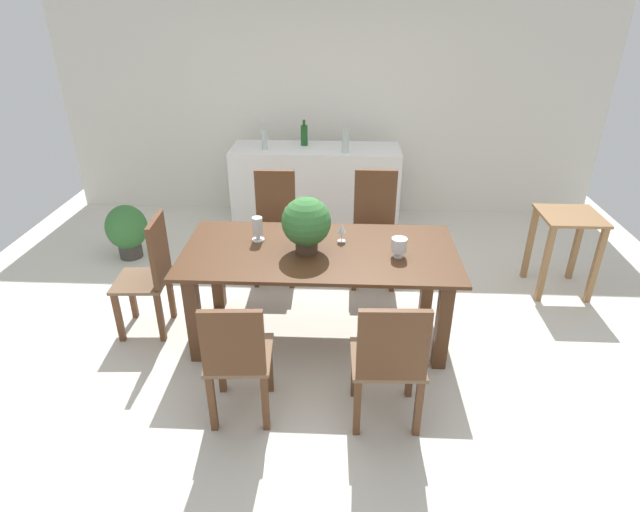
{
  "coord_description": "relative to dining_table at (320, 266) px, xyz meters",
  "views": [
    {
      "loc": [
        0.17,
        -3.63,
        2.53
      ],
      "look_at": [
        -0.01,
        0.03,
        0.62
      ],
      "focal_mm": 28.91,
      "sensor_mm": 36.0,
      "label": 1
    }
  ],
  "objects": [
    {
      "name": "chair_far_left",
      "position": [
        -0.47,
        0.99,
        -0.06
      ],
      "size": [
        0.42,
        0.42,
        1.04
      ],
      "rotation": [
        0.0,
        0.0,
        0.02
      ],
      "color": "brown",
      "rests_on": "ground"
    },
    {
      "name": "wine_bottle_amber",
      "position": [
        0.18,
        1.91,
        0.47
      ],
      "size": [
        0.07,
        0.07,
        0.3
      ],
      "color": "#B2BFB7",
      "rests_on": "kitchen_counter"
    },
    {
      "name": "potted_plant_floor",
      "position": [
        -2.06,
        1.27,
        -0.31
      ],
      "size": [
        0.42,
        0.42,
        0.57
      ],
      "color": "#423D38",
      "rests_on": "ground"
    },
    {
      "name": "chair_near_right",
      "position": [
        0.47,
        -0.98,
        -0.1
      ],
      "size": [
        0.47,
        0.44,
        0.95
      ],
      "rotation": [
        0.0,
        0.0,
        3.18
      ],
      "color": "brown",
      "rests_on": "ground"
    },
    {
      "name": "wine_bottle_dark",
      "position": [
        -0.69,
        1.99,
        0.46
      ],
      "size": [
        0.06,
        0.06,
        0.29
      ],
      "color": "#B2BFB7",
      "rests_on": "kitchen_counter"
    },
    {
      "name": "chair_head_end",
      "position": [
        -1.34,
        0.01,
        -0.08
      ],
      "size": [
        0.43,
        0.43,
        0.99
      ],
      "rotation": [
        0.0,
        0.0,
        -1.52
      ],
      "color": "brown",
      "rests_on": "ground"
    },
    {
      "name": "chair_near_left",
      "position": [
        -0.46,
        -0.98,
        -0.12
      ],
      "size": [
        0.43,
        0.46,
        0.92
      ],
      "rotation": [
        0.0,
        0.0,
        3.2
      ],
      "color": "brown",
      "rests_on": "ground"
    },
    {
      "name": "wine_bottle_clear",
      "position": [
        -0.28,
        2.18,
        0.46
      ],
      "size": [
        0.08,
        0.08,
        0.28
      ],
      "color": "#194C1E",
      "rests_on": "kitchen_counter"
    },
    {
      "name": "side_table",
      "position": [
        2.18,
        0.81,
        -0.08
      ],
      "size": [
        0.52,
        0.51,
        0.76
      ],
      "color": "olive",
      "rests_on": "ground"
    },
    {
      "name": "crystal_vase_left",
      "position": [
        -0.49,
        0.14,
        0.25
      ],
      "size": [
        0.1,
        0.1,
        0.2
      ],
      "color": "silver",
      "rests_on": "dining_table"
    },
    {
      "name": "dining_table",
      "position": [
        0.0,
        0.0,
        0.0
      ],
      "size": [
        2.08,
        1.0,
        0.77
      ],
      "color": "#4C2D19",
      "rests_on": "ground"
    },
    {
      "name": "crystal_vase_center_near",
      "position": [
        0.59,
        -0.09,
        0.24
      ],
      "size": [
        0.12,
        0.12,
        0.15
      ],
      "color": "silver",
      "rests_on": "dining_table"
    },
    {
      "name": "wine_glass",
      "position": [
        0.16,
        0.16,
        0.24
      ],
      "size": [
        0.07,
        0.07,
        0.15
      ],
      "color": "silver",
      "rests_on": "dining_table"
    },
    {
      "name": "ground_plane",
      "position": [
        0.0,
        0.14,
        -0.63
      ],
      "size": [
        7.04,
        7.04,
        0.0
      ],
      "primitive_type": "plane",
      "color": "silver"
    },
    {
      "name": "flower_centerpiece",
      "position": [
        -0.1,
        -0.03,
        0.38
      ],
      "size": [
        0.37,
        0.37,
        0.43
      ],
      "color": "#4C3828",
      "rests_on": "dining_table"
    },
    {
      "name": "kitchen_counter",
      "position": [
        -0.14,
        2.08,
        -0.14
      ],
      "size": [
        1.86,
        0.6,
        0.98
      ],
      "primitive_type": "cube",
      "color": "white",
      "rests_on": "ground"
    },
    {
      "name": "chair_far_right",
      "position": [
        0.47,
        1.0,
        -0.06
      ],
      "size": [
        0.44,
        0.45,
        1.05
      ],
      "rotation": [
        0.0,
        0.0,
        -0.01
      ],
      "color": "brown",
      "rests_on": "ground"
    },
    {
      "name": "back_wall",
      "position": [
        0.0,
        2.74,
        0.67
      ],
      "size": [
        6.4,
        0.1,
        2.6
      ],
      "primitive_type": "cube",
      "color": "silver",
      "rests_on": "ground"
    }
  ]
}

